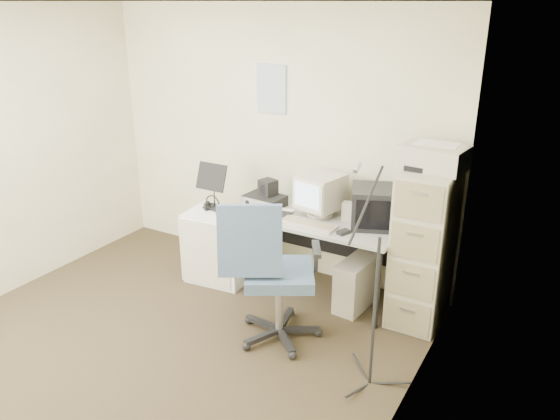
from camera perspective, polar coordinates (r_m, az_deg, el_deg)
The scene contains 22 objects.
floor at distance 4.40m, azimuth -12.88°, elevation -14.32°, with size 3.60×3.60×0.01m, color #362B1A.
ceiling at distance 3.62m, azimuth -16.27°, elevation 20.21°, with size 3.60×3.60×0.01m, color white.
wall_back at distance 5.20m, azimuth -0.59°, elevation 7.10°, with size 3.60×0.02×2.50m, color #F7EFC2.
wall_right at distance 2.94m, azimuth 12.01°, elevation -4.67°, with size 0.02×3.60×2.50m, color #F7EFC2.
wall_calendar at distance 5.10m, azimuth -0.88°, elevation 12.56°, with size 0.30×0.02×0.44m, color white.
filing_cabinet at distance 4.54m, azimuth 14.79°, elevation -3.78°, with size 0.40×0.60×1.30m, color #B9B19D.
printer at distance 4.32m, azimuth 15.77°, elevation 5.32°, with size 0.48×0.32×0.18m, color beige.
desk at distance 4.93m, azimuth 3.72°, elevation -4.71°, with size 1.50×0.70×0.73m, color #B3B4AA.
crt_monitor at distance 4.77m, azimuth 4.24°, elevation 1.55°, with size 0.33×0.35×0.37m, color beige.
crt_tv at distance 4.62m, azimuth 9.76°, elevation 0.36°, with size 0.36×0.39×0.33m, color black.
desk_speaker at distance 4.73m, azimuth 7.06°, elevation -0.11°, with size 0.09×0.09×0.16m, color beige.
keyboard at distance 4.60m, azimuth 2.90°, elevation -1.50°, with size 0.50×0.18×0.03m, color beige.
mouse at distance 4.46m, azimuth 6.64°, elevation -2.31°, with size 0.06×0.10×0.03m, color black.
radio_receiver at distance 5.03m, azimuth -1.60°, elevation 0.99°, with size 0.35×0.25×0.10m, color black.
radio_speaker at distance 5.01m, azimuth -1.26°, elevation 2.39°, with size 0.14×0.13×0.14m, color black.
papers at distance 4.80m, azimuth -0.43°, elevation -0.51°, with size 0.24×0.33×0.02m, color white.
pc_tower at distance 4.79m, azimuth 8.01°, elevation -7.60°, with size 0.21×0.48×0.44m, color beige.
office_chair at distance 4.17m, azimuth -0.08°, elevation -6.46°, with size 0.67×0.67×1.16m, color #465C76.
side_cart at distance 5.19m, azimuth -6.37°, elevation -3.71°, with size 0.55×0.44×0.68m, color white.
music_stand at distance 5.08m, azimuth -6.93°, elevation 2.57°, with size 0.30×0.16×0.44m, color black.
headphones at distance 5.05m, azimuth -7.05°, elevation 0.41°, with size 0.17×0.17×0.03m, color black.
mic_stand at distance 3.66m, azimuth 9.99°, elevation -8.35°, with size 0.02×0.02×1.46m, color black.
Camera 1 is at (2.56, -2.55, 2.50)m, focal length 35.00 mm.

